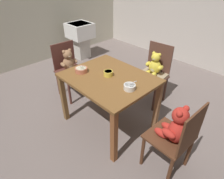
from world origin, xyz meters
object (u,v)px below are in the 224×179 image
Objects in this scene: teddy_chair_near_left at (69,65)px; porridge_bowl_terracotta_near_left at (81,70)px; dining_table at (109,85)px; teddy_chair_near_right at (176,131)px; porridge_bowl_white_near_right at (130,87)px; sink_basin at (80,36)px; teddy_chair_far_center at (154,71)px; porridge_bowl_yellow_center at (108,73)px.

teddy_chair_near_left is 5.54× the size of porridge_bowl_terracotta_near_left.
dining_table is 1.20× the size of teddy_chair_near_right.
dining_table is 0.96m from teddy_chair_near_left.
porridge_bowl_white_near_right is 0.69m from porridge_bowl_terracotta_near_left.
sink_basin is at bearing 152.85° from dining_table.
teddy_chair_near_left is at bearing 177.61° from dining_table.
teddy_chair_far_center reaches higher than porridge_bowl_yellow_center.
teddy_chair_far_center reaches higher than porridge_bowl_white_near_right.
teddy_chair_near_left is at bearing 178.43° from porridge_bowl_yellow_center.
teddy_chair_far_center is 1.30m from teddy_chair_near_left.
dining_table is 0.37m from porridge_bowl_white_near_right.
teddy_chair_near_right reaches higher than porridge_bowl_yellow_center.
porridge_bowl_terracotta_near_left is 2.12m from sink_basin.
porridge_bowl_white_near_right reaches higher than sink_basin.
porridge_bowl_yellow_center is 2.29m from sink_basin.
porridge_bowl_white_near_right is at bearing 1.03° from teddy_chair_near_right.
porridge_bowl_white_near_right is at bearing 11.50° from porridge_bowl_terracotta_near_left.
teddy_chair_far_center reaches higher than teddy_chair_near_right.
teddy_chair_near_left reaches higher than dining_table.
teddy_chair_near_right is 1.02× the size of teddy_chair_near_left.
porridge_bowl_white_near_right is at bearing 12.43° from teddy_chair_far_center.
porridge_bowl_yellow_center is 0.35m from porridge_bowl_terracotta_near_left.
teddy_chair_near_right is at bearing -2.72° from porridge_bowl_yellow_center.
porridge_bowl_terracotta_near_left reaches higher than sink_basin.
teddy_chair_near_right is 1.00m from porridge_bowl_yellow_center.
dining_table is 2.31m from sink_basin.
teddy_chair_near_right is (0.95, -0.03, -0.07)m from dining_table.
teddy_chair_near_right reaches higher than porridge_bowl_white_near_right.
porridge_bowl_yellow_center reaches higher than dining_table.
porridge_bowl_yellow_center is 0.72× the size of porridge_bowl_terracotta_near_left.
teddy_chair_near_left is 7.69× the size of porridge_bowl_yellow_center.
teddy_chair_near_right is at bearing -19.86° from sink_basin.
porridge_bowl_terracotta_near_left is (-0.39, -1.01, 0.23)m from teddy_chair_far_center.
teddy_chair_near_right is 1.30m from porridge_bowl_terracotta_near_left.
teddy_chair_near_left is 1.49m from sink_basin.
dining_table is 6.78× the size of porridge_bowl_terracotta_near_left.
teddy_chair_far_center is 0.94m from porridge_bowl_white_near_right.
porridge_bowl_terracotta_near_left reaches higher than porridge_bowl_white_near_right.
teddy_chair_near_left is (-0.95, 0.04, -0.09)m from dining_table.
teddy_chair_near_right is at bearing 5.81° from porridge_bowl_terracotta_near_left.
teddy_chair_far_center is (0.06, 0.84, -0.09)m from dining_table.
teddy_chair_near_right is at bearing -1.93° from dining_table.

